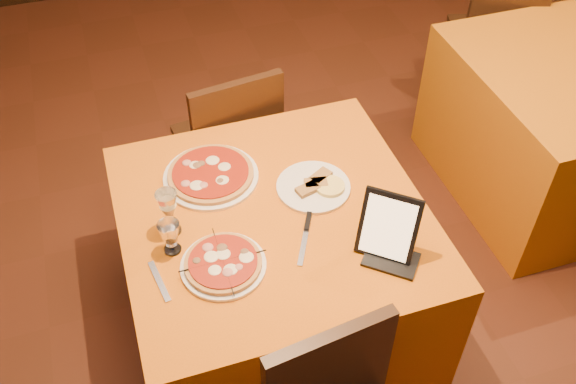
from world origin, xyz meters
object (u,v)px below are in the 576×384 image
object	(u,v)px
pizza_near	(223,264)
tablet	(389,227)
main_table	(275,276)
water_glass	(170,237)
pizza_far	(211,175)
chair_side_far	(489,35)
chair_main_far	(226,141)
side_table	(566,126)
wine_glass	(169,213)

from	to	relation	value
pizza_near	tablet	bearing A→B (deg)	-10.18
main_table	water_glass	size ratio (longest dim) A/B	8.46
pizza_far	water_glass	bearing A→B (deg)	-123.85
main_table	chair_side_far	size ratio (longest dim) A/B	1.21
water_glass	chair_side_far	bearing A→B (deg)	32.06
main_table	pizza_near	bearing A→B (deg)	-140.96
main_table	chair_main_far	size ratio (longest dim) A/B	1.21
water_glass	main_table	bearing A→B (deg)	9.10
main_table	water_glass	world-z (taller)	water_glass
chair_side_far	water_glass	xyz separation A→B (m)	(-2.08, -1.30, 0.36)
water_glass	pizza_far	bearing A→B (deg)	56.15
chair_side_far	tablet	distance (m)	2.10
chair_main_far	chair_side_far	distance (m)	1.76
water_glass	side_table	bearing A→B (deg)	13.99
side_table	tablet	distance (m)	1.65
pizza_far	tablet	size ratio (longest dim) A/B	1.50
water_glass	tablet	size ratio (longest dim) A/B	0.53
main_table	wine_glass	xyz separation A→B (m)	(-0.36, 0.03, 0.47)
main_table	pizza_near	size ratio (longest dim) A/B	3.80
side_table	tablet	xyz separation A→B (m)	(-1.39, -0.74, 0.49)
pizza_far	pizza_near	bearing A→B (deg)	-97.76
wine_glass	pizza_far	bearing A→B (deg)	49.36
pizza_far	wine_glass	xyz separation A→B (m)	(-0.19, -0.22, 0.08)
side_table	wine_glass	size ratio (longest dim) A/B	5.79
main_table	wine_glass	distance (m)	0.60
wine_glass	tablet	distance (m)	0.75
tablet	pizza_near	bearing A→B (deg)	-150.36
wine_glass	chair_main_far	bearing A→B (deg)	64.50
chair_main_far	pizza_near	xyz separation A→B (m)	(-0.23, -0.98, 0.31)
main_table	side_table	bearing A→B (deg)	15.06
side_table	chair_main_far	bearing A→B (deg)	168.93
pizza_far	water_glass	size ratio (longest dim) A/B	2.81
pizza_far	wine_glass	distance (m)	0.31
chair_side_far	water_glass	size ratio (longest dim) A/B	7.00
main_table	pizza_near	world-z (taller)	pizza_near
pizza_near	tablet	world-z (taller)	tablet
pizza_near	main_table	bearing A→B (deg)	39.04
main_table	tablet	world-z (taller)	tablet
chair_main_far	chair_side_far	size ratio (longest dim) A/B	1.00
wine_glass	main_table	bearing A→B (deg)	-3.93
side_table	pizza_far	size ratio (longest dim) A/B	3.01
side_table	chair_side_far	distance (m)	0.79
chair_main_far	pizza_far	bearing A→B (deg)	64.41
pizza_near	wine_glass	xyz separation A→B (m)	(-0.13, 0.21, 0.08)
chair_side_far	water_glass	distance (m)	2.48
chair_side_far	main_table	bearing A→B (deg)	54.20
wine_glass	water_glass	distance (m)	0.09
main_table	chair_side_far	distance (m)	2.11
chair_side_far	water_glass	world-z (taller)	chair_side_far
pizza_far	side_table	bearing A→B (deg)	6.37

